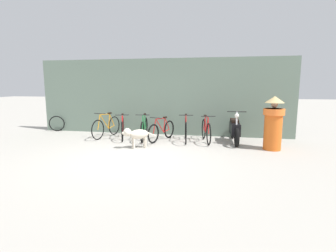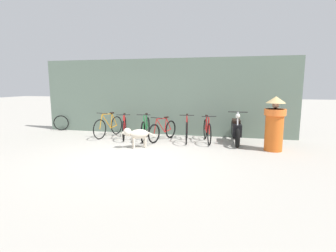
{
  "view_description": "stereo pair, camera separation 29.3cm",
  "coord_description": "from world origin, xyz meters",
  "views": [
    {
      "loc": [
        2.19,
        -6.37,
        1.89
      ],
      "look_at": [
        0.69,
        1.23,
        0.65
      ],
      "focal_mm": 28.0,
      "sensor_mm": 36.0,
      "label": 1
    },
    {
      "loc": [
        2.48,
        -6.31,
        1.89
      ],
      "look_at": [
        0.69,
        1.23,
        0.65
      ],
      "focal_mm": 28.0,
      "sensor_mm": 36.0,
      "label": 2
    }
  ],
  "objects": [
    {
      "name": "shop_wall_back",
      "position": [
        0.0,
        3.3,
        1.41
      ],
      "size": [
        9.62,
        0.2,
        2.83
      ],
      "color": "slate",
      "rests_on": "ground"
    },
    {
      "name": "bicycle_5",
      "position": [
        1.78,
        2.24,
        0.37
      ],
      "size": [
        0.5,
        1.63,
        0.9
      ],
      "rotation": [
        0.0,
        0.0,
        -1.35
      ],
      "color": "black",
      "rests_on": "ground"
    },
    {
      "name": "bicycle_2",
      "position": [
        -0.33,
        2.19,
        0.37
      ],
      "size": [
        0.46,
        1.77,
        0.91
      ],
      "rotation": [
        0.0,
        0.0,
        -1.41
      ],
      "color": "black",
      "rests_on": "ground"
    },
    {
      "name": "ground_plane",
      "position": [
        0.0,
        0.0,
        0.0
      ],
      "size": [
        60.0,
        60.0,
        0.0
      ],
      "primitive_type": "plane",
      "color": "#ADA89E"
    },
    {
      "name": "bicycle_0",
      "position": [
        -1.78,
        2.32,
        0.38
      ],
      "size": [
        0.47,
        1.67,
        0.9
      ],
      "rotation": [
        0.0,
        0.0,
        -1.76
      ],
      "color": "black",
      "rests_on": "ground"
    },
    {
      "name": "spare_tire_left",
      "position": [
        -4.27,
        3.05,
        0.31
      ],
      "size": [
        0.61,
        0.2,
        0.62
      ],
      "rotation": [
        0.0,
        0.0,
        0.26
      ],
      "color": "black",
      "rests_on": "ground"
    },
    {
      "name": "bicycle_3",
      "position": [
        0.3,
        2.13,
        0.34
      ],
      "size": [
        0.64,
        1.55,
        0.82
      ],
      "rotation": [
        0.0,
        0.0,
        -1.92
      ],
      "color": "black",
      "rests_on": "ground"
    },
    {
      "name": "bicycle_1",
      "position": [
        -1.13,
        2.22,
        0.37
      ],
      "size": [
        0.65,
        1.67,
        0.88
      ],
      "rotation": [
        0.0,
        0.0,
        -1.24
      ],
      "color": "black",
      "rests_on": "ground"
    },
    {
      "name": "person_in_robes",
      "position": [
        3.73,
        1.52,
        0.8
      ],
      "size": [
        0.76,
        0.76,
        1.56
      ],
      "rotation": [
        0.0,
        0.0,
        3.5
      ],
      "color": "orange",
      "rests_on": "ground"
    },
    {
      "name": "stray_dog",
      "position": [
        -0.2,
        0.93,
        0.42
      ],
      "size": [
        0.92,
        0.62,
        0.62
      ],
      "rotation": [
        0.0,
        0.0,
        3.68
      ],
      "color": "beige",
      "rests_on": "ground"
    },
    {
      "name": "motorcycle",
      "position": [
        2.71,
        2.32,
        0.42
      ],
      "size": [
        0.58,
        1.88,
        1.06
      ],
      "rotation": [
        0.0,
        0.0,
        -1.52
      ],
      "color": "black",
      "rests_on": "ground"
    },
    {
      "name": "bicycle_4",
      "position": [
        1.1,
        2.22,
        0.38
      ],
      "size": [
        0.46,
        1.69,
        0.92
      ],
      "rotation": [
        0.0,
        0.0,
        -1.43
      ],
      "color": "black",
      "rests_on": "ground"
    }
  ]
}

